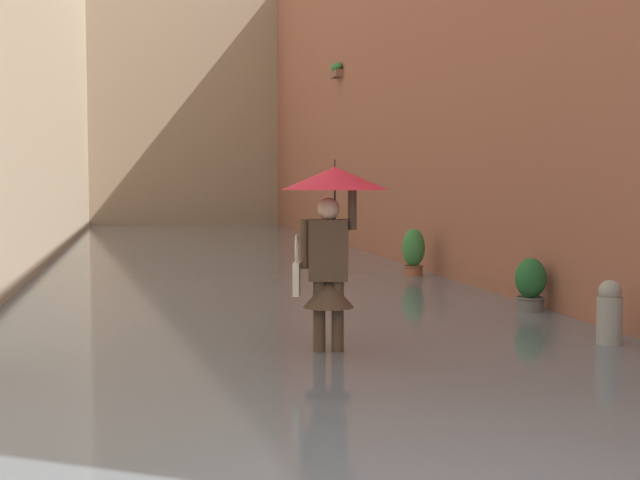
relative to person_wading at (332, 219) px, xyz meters
The scene contains 9 objects.
ground_plane 10.31m from the person_wading, 89.11° to the right, with size 73.75×73.75×0.00m, color slate.
flood_water 10.30m from the person_wading, 89.11° to the right, with size 7.80×35.50×0.10m, color slate.
building_facade_left 11.49m from the person_wading, 112.55° to the right, with size 2.04×33.50×9.06m.
building_facade_far 26.21m from the person_wading, 89.65° to the right, with size 10.60×1.80×11.31m, color gray.
person_wading is the anchor object (origin of this frame).
potted_plant_mid_left 3.87m from the person_wading, 145.32° to the right, with size 0.40×0.40×0.78m.
potted_plant_near_left 7.12m from the person_wading, 114.04° to the right, with size 0.40×0.40×0.93m.
potted_plant_far_left 14.31m from the person_wading, 102.42° to the right, with size 0.49×0.49×0.75m.
mooring_bollard 3.05m from the person_wading, behind, with size 0.26×0.26×0.76m.
Camera 1 is at (1.66, 3.83, 1.78)m, focal length 49.63 mm.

